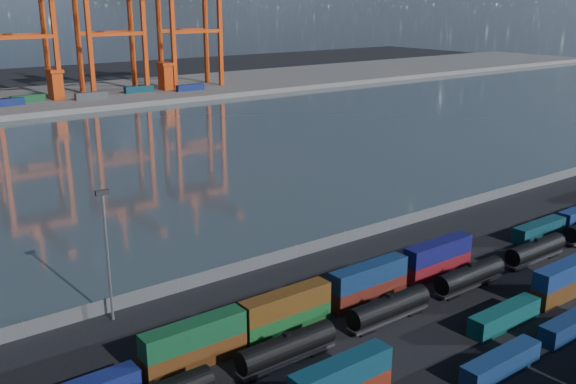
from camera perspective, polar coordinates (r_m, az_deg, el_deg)
ground at (r=80.07m, az=13.35°, el=-11.86°), size 700.00×700.00×0.00m
harbor_water at (r=163.06m, az=-16.12°, el=2.68°), size 700.00×700.00×0.00m
container_row_south at (r=77.94m, az=21.50°, el=-11.98°), size 138.57×2.24×4.76m
container_row_mid at (r=83.12m, az=19.15°, el=-9.93°), size 141.14×2.30×4.91m
container_row_north at (r=95.54m, az=14.05°, el=-5.63°), size 127.27×2.41×5.13m
tanker_string at (r=85.10m, az=12.64°, el=-8.61°), size 120.71×2.62×3.75m
waterfront_fence at (r=97.78m, az=0.71°, el=-5.33°), size 160.12×0.12×2.20m
yard_light_mast at (r=79.39m, az=-15.79°, el=-4.90°), size 1.60×0.40×16.60m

